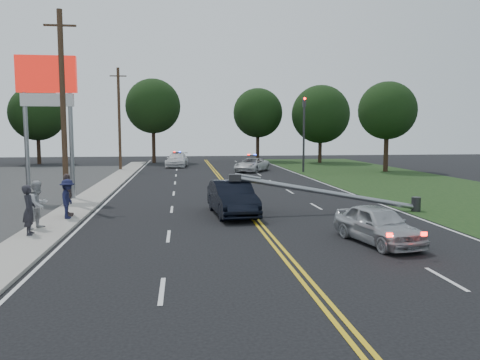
{
  "coord_description": "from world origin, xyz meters",
  "views": [
    {
      "loc": [
        -3.18,
        -13.21,
        3.89
      ],
      "look_at": [
        -0.59,
        7.49,
        1.7
      ],
      "focal_mm": 35.0,
      "sensor_mm": 36.0,
      "label": 1
    }
  ],
  "objects": [
    {
      "name": "ground",
      "position": [
        0.0,
        0.0,
        0.0
      ],
      "size": [
        120.0,
        120.0,
        0.0
      ],
      "primitive_type": "plane",
      "color": "black",
      "rests_on": "ground"
    },
    {
      "name": "sidewalk",
      "position": [
        -8.4,
        10.0,
        0.06
      ],
      "size": [
        1.8,
        70.0,
        0.12
      ],
      "primitive_type": "cube",
      "color": "#9E988E",
      "rests_on": "ground"
    },
    {
      "name": "centerline_yellow",
      "position": [
        0.0,
        10.0,
        0.01
      ],
      "size": [
        0.36,
        80.0,
        0.0
      ],
      "primitive_type": "cube",
      "color": "gold",
      "rests_on": "ground"
    },
    {
      "name": "pylon_sign",
      "position": [
        -10.5,
        14.0,
        6.0
      ],
      "size": [
        3.2,
        0.35,
        8.0
      ],
      "color": "gray",
      "rests_on": "ground"
    },
    {
      "name": "traffic_signal",
      "position": [
        8.3,
        30.0,
        4.21
      ],
      "size": [
        0.28,
        0.41,
        7.05
      ],
      "color": "#2D2D30",
      "rests_on": "ground"
    },
    {
      "name": "fallen_streetlight",
      "position": [
        4.19,
        8.0,
        0.92
      ],
      "size": [
        9.36,
        0.44,
        1.91
      ],
      "color": "#2D2D30",
      "rests_on": "ground"
    },
    {
      "name": "utility_pole_mid",
      "position": [
        -9.2,
        12.0,
        5.08
      ],
      "size": [
        1.6,
        0.28,
        10.0
      ],
      "color": "#382619",
      "rests_on": "ground"
    },
    {
      "name": "utility_pole_far",
      "position": [
        -9.2,
        34.0,
        5.08
      ],
      "size": [
        1.6,
        0.28,
        10.0
      ],
      "color": "#382619",
      "rests_on": "ground"
    },
    {
      "name": "tree_5",
      "position": [
        -19.91,
        44.47,
        5.96
      ],
      "size": [
        6.39,
        6.39,
        9.16
      ],
      "color": "black",
      "rests_on": "ground"
    },
    {
      "name": "tree_6",
      "position": [
        -6.56,
        45.04,
        6.88
      ],
      "size": [
        6.63,
        6.63,
        10.21
      ],
      "color": "black",
      "rests_on": "ground"
    },
    {
      "name": "tree_7",
      "position": [
        6.54,
        46.24,
        6.17
      ],
      "size": [
        6.28,
        6.28,
        9.33
      ],
      "color": "black",
      "rests_on": "ground"
    },
    {
      "name": "tree_8",
      "position": [
        13.73,
        42.64,
        5.92
      ],
      "size": [
        7.07,
        7.07,
        9.46
      ],
      "color": "black",
      "rests_on": "ground"
    },
    {
      "name": "tree_9",
      "position": [
        16.29,
        29.54,
        5.81
      ],
      "size": [
        5.49,
        5.49,
        8.57
      ],
      "color": "black",
      "rests_on": "ground"
    },
    {
      "name": "crashed_sedan",
      "position": [
        -0.88,
        8.11,
        0.79
      ],
      "size": [
        2.1,
        4.96,
        1.59
      ],
      "primitive_type": "imported",
      "rotation": [
        0.0,
        0.0,
        0.09
      ],
      "color": "black",
      "rests_on": "ground"
    },
    {
      "name": "waiting_sedan",
      "position": [
        3.55,
        2.01,
        0.66
      ],
      "size": [
        2.31,
        4.12,
        1.32
      ],
      "primitive_type": "imported",
      "rotation": [
        0.0,
        0.0,
        0.2
      ],
      "color": "#AAADB2",
      "rests_on": "ground"
    },
    {
      "name": "emergency_a",
      "position": [
        3.5,
        31.07,
        0.66
      ],
      "size": [
        4.29,
        5.16,
        1.31
      ],
      "primitive_type": "imported",
      "rotation": [
        0.0,
        0.0,
        -0.54
      ],
      "color": "silver",
      "rests_on": "ground"
    },
    {
      "name": "emergency_b",
      "position": [
        -3.68,
        38.12,
        0.75
      ],
      "size": [
        2.69,
        5.39,
        1.5
      ],
      "primitive_type": "imported",
      "rotation": [
        0.0,
        0.0,
        -0.12
      ],
      "color": "silver",
      "rests_on": "ground"
    },
    {
      "name": "bystander_a",
      "position": [
        -8.73,
        4.42,
        1.03
      ],
      "size": [
        0.54,
        0.73,
        1.82
      ],
      "primitive_type": "imported",
      "rotation": [
        0.0,
        0.0,
        1.73
      ],
      "color": "#24232A",
      "rests_on": "sidewalk"
    },
    {
      "name": "bystander_b",
      "position": [
        -8.72,
        5.54,
        1.05
      ],
      "size": [
        1.04,
        1.13,
        1.87
      ],
      "primitive_type": "imported",
      "rotation": [
        0.0,
        0.0,
        1.1
      ],
      "color": "#ADADB2",
      "rests_on": "sidewalk"
    },
    {
      "name": "bystander_c",
      "position": [
        -8.09,
        7.53,
        0.98
      ],
      "size": [
        0.69,
        1.14,
        1.72
      ],
      "primitive_type": "imported",
      "rotation": [
        0.0,
        0.0,
        1.62
      ],
      "color": "#181A3C",
      "rests_on": "sidewalk"
    },
    {
      "name": "bystander_d",
      "position": [
        -8.24,
        8.14,
        1.07
      ],
      "size": [
        0.56,
        1.14,
        1.89
      ],
      "primitive_type": "imported",
      "rotation": [
        0.0,
        0.0,
        1.66
      ],
      "color": "#62504E",
      "rests_on": "sidewalk"
    }
  ]
}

